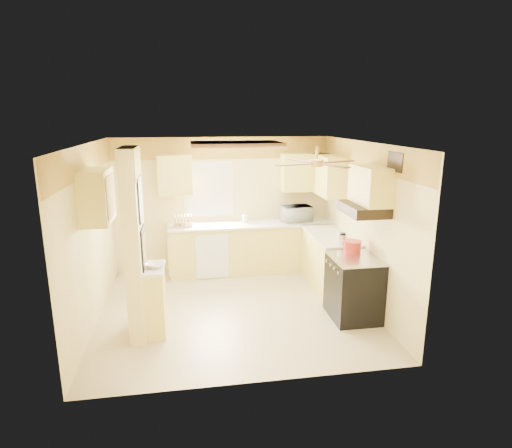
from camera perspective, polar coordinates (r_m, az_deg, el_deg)
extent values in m
plane|color=#CFB68F|center=(6.68, -2.84, -11.22)|extent=(4.00, 4.00, 0.00)
plane|color=white|center=(6.05, -3.13, 10.71)|extent=(4.00, 4.00, 0.00)
plane|color=#EDD891|center=(8.09, -4.50, 2.62)|extent=(4.00, 0.00, 4.00)
plane|color=#EDD891|center=(4.46, -0.19, -7.03)|extent=(4.00, 0.00, 4.00)
plane|color=#EDD891|center=(6.36, -21.19, -1.51)|extent=(0.00, 3.80, 3.80)
plane|color=#EDD891|center=(6.76, 14.11, -0.07)|extent=(0.00, 3.80, 3.80)
cube|color=#FFCD4B|center=(7.93, -4.63, 10.04)|extent=(4.00, 0.02, 0.40)
cube|color=#EDD891|center=(5.73, -15.89, -2.74)|extent=(0.20, 0.70, 2.50)
cube|color=#EADB73|center=(5.98, -13.25, -10.02)|extent=(0.25, 0.55, 0.90)
cube|color=white|center=(5.81, -13.51, -5.78)|extent=(0.28, 0.58, 0.04)
cube|color=#EADB73|center=(8.06, -0.65, -3.26)|extent=(3.00, 0.60, 0.90)
cube|color=#EADB73|center=(7.42, 9.78, -5.04)|extent=(0.60, 1.40, 0.90)
cube|color=white|center=(7.92, -0.65, -0.03)|extent=(3.04, 0.64, 0.04)
cube|color=white|center=(7.27, 9.86, -1.54)|extent=(0.64, 1.44, 0.04)
cube|color=white|center=(7.70, -5.84, -4.34)|extent=(0.58, 0.02, 0.80)
cube|color=white|center=(8.01, -6.32, 4.64)|extent=(0.92, 0.02, 1.02)
cube|color=white|center=(8.01, -6.32, 4.64)|extent=(0.80, 0.02, 0.90)
cube|color=#EADB73|center=(7.80, -10.74, 6.45)|extent=(0.60, 0.35, 0.70)
cube|color=#EADB73|center=(8.10, 6.59, 6.88)|extent=(0.90, 0.35, 0.70)
cube|color=#EADB73|center=(7.74, 9.53, 6.44)|extent=(0.35, 1.00, 0.70)
cube|color=#EADB73|center=(5.96, -20.52, 3.48)|extent=(0.35, 0.75, 0.70)
cube|color=#EADB73|center=(6.06, 15.02, 5.02)|extent=(0.35, 0.76, 0.52)
cube|color=black|center=(6.40, 12.89, -8.35)|extent=(0.65, 0.76, 0.90)
cube|color=silver|center=(6.25, 13.11, -4.49)|extent=(0.66, 0.77, 0.02)
cylinder|color=silver|center=(5.94, 11.01, -6.41)|extent=(0.03, 0.05, 0.05)
cylinder|color=silver|center=(6.09, 10.46, -5.86)|extent=(0.03, 0.05, 0.05)
cylinder|color=silver|center=(6.24, 9.96, -5.38)|extent=(0.03, 0.05, 0.05)
cylinder|color=silver|center=(6.39, 9.47, -4.88)|extent=(0.03, 0.05, 0.05)
cube|color=black|center=(6.09, 14.10, 1.95)|extent=(0.50, 0.76, 0.14)
cube|color=black|center=(5.58, -15.18, 3.21)|extent=(0.02, 0.42, 0.57)
cube|color=white|center=(5.58, -15.12, 3.21)|extent=(0.01, 0.37, 0.52)
cube|color=black|center=(5.73, -14.76, -3.18)|extent=(0.02, 0.42, 0.57)
cube|color=yellow|center=(5.73, -14.71, -3.18)|extent=(0.01, 0.37, 0.52)
cube|color=brown|center=(6.56, -2.73, 10.63)|extent=(1.35, 0.95, 0.06)
cube|color=white|center=(6.56, -2.73, 10.41)|extent=(1.15, 0.75, 0.02)
cylinder|color=gold|center=(5.58, 8.11, 9.47)|extent=(0.04, 0.04, 0.16)
cylinder|color=gold|center=(5.59, 8.06, 8.04)|extent=(0.18, 0.18, 0.08)
cube|color=brown|center=(5.79, 10.61, 8.15)|extent=(0.55, 0.28, 0.01)
cube|color=brown|center=(5.85, 6.15, 8.36)|extent=(0.28, 0.55, 0.01)
cube|color=brown|center=(5.40, 5.33, 7.91)|extent=(0.55, 0.28, 0.01)
cube|color=brown|center=(5.34, 10.16, 7.68)|extent=(0.28, 0.55, 0.01)
cube|color=black|center=(5.78, 18.08, 7.89)|extent=(0.02, 0.40, 0.25)
imported|color=white|center=(8.07, 5.46, 1.38)|extent=(0.58, 0.43, 0.29)
imported|color=white|center=(5.78, -13.27, -5.34)|extent=(0.32, 0.32, 0.06)
cylinder|color=red|center=(6.44, 12.71, -3.05)|extent=(0.25, 0.25, 0.16)
cylinder|color=red|center=(6.42, 12.76, -2.29)|extent=(0.27, 0.27, 0.02)
cylinder|color=silver|center=(6.67, 11.49, -2.11)|extent=(0.13, 0.13, 0.17)
cylinder|color=black|center=(6.64, 11.53, -1.29)|extent=(0.09, 0.09, 0.03)
cube|color=tan|center=(7.81, -9.67, -0.16)|extent=(0.36, 0.27, 0.04)
cube|color=tan|center=(7.80, -10.73, 0.37)|extent=(0.02, 0.23, 0.20)
cube|color=tan|center=(7.80, -10.31, 0.39)|extent=(0.02, 0.23, 0.20)
cube|color=tan|center=(7.80, -9.89, 0.41)|extent=(0.02, 0.23, 0.20)
cube|color=tan|center=(7.80, -9.46, 0.42)|extent=(0.02, 0.23, 0.20)
cube|color=tan|center=(7.80, -9.04, 0.44)|extent=(0.02, 0.23, 0.20)
cube|color=tan|center=(7.80, -8.61, 0.46)|extent=(0.02, 0.23, 0.20)
cylinder|color=white|center=(7.80, -10.31, 0.39)|extent=(0.01, 0.20, 0.20)
cylinder|color=white|center=(7.80, -9.46, 0.42)|extent=(0.01, 0.20, 0.20)
cylinder|color=white|center=(7.95, -1.44, 0.69)|extent=(0.11, 0.11, 0.15)
cylinder|color=tan|center=(7.94, -1.29, 0.99)|extent=(0.01, 0.01, 0.23)
cylinder|color=tan|center=(7.96, -1.46, 1.01)|extent=(0.01, 0.01, 0.23)
cylinder|color=tan|center=(7.93, -1.58, 0.97)|extent=(0.01, 0.01, 0.23)
cylinder|color=tan|center=(7.92, -1.40, 0.95)|extent=(0.01, 0.01, 0.23)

